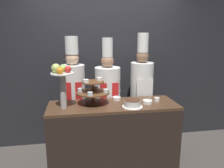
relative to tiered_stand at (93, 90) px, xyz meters
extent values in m
cube|color=#232328|center=(0.26, 0.83, 0.28)|extent=(10.00, 0.06, 2.80)
cube|color=black|center=(0.26, -0.06, -0.67)|extent=(1.70, 0.59, 0.90)
cube|color=#4C3321|center=(0.26, -0.06, -0.20)|extent=(1.70, 0.59, 0.03)
cylinder|color=brown|center=(0.00, 0.00, -0.18)|extent=(0.20, 0.20, 0.02)
cylinder|color=brown|center=(0.00, 0.00, -0.03)|extent=(0.04, 0.04, 0.30)
cylinder|color=brown|center=(0.00, 0.00, -0.03)|extent=(0.43, 0.43, 0.02)
cylinder|color=brown|center=(0.00, 0.00, 0.11)|extent=(0.30, 0.30, 0.02)
cylinder|color=silver|center=(0.16, -0.05, 0.00)|extent=(0.07, 0.07, 0.04)
cylinder|color=gold|center=(0.16, -0.05, -0.01)|extent=(0.06, 0.06, 0.03)
cylinder|color=silver|center=(0.05, 0.16, 0.00)|extent=(0.07, 0.07, 0.04)
cylinder|color=beige|center=(0.05, 0.16, -0.01)|extent=(0.06, 0.06, 0.03)
cylinder|color=silver|center=(-0.16, 0.05, 0.00)|extent=(0.07, 0.07, 0.04)
cylinder|color=red|center=(-0.16, 0.05, -0.01)|extent=(0.06, 0.06, 0.03)
cylinder|color=silver|center=(-0.05, -0.16, 0.00)|extent=(0.07, 0.07, 0.04)
cylinder|color=green|center=(-0.05, -0.16, -0.01)|extent=(0.06, 0.06, 0.03)
cylinder|color=white|center=(0.09, 0.05, 0.14)|extent=(0.07, 0.07, 0.04)
cylinder|color=white|center=(-0.09, -0.05, 0.14)|extent=(0.07, 0.07, 0.04)
cylinder|color=#B2ADA8|center=(-0.38, -0.10, 0.03)|extent=(0.08, 0.08, 0.43)
cylinder|color=white|center=(-0.38, -0.10, 0.25)|extent=(0.28, 0.28, 0.01)
sphere|color=red|center=(-0.30, -0.10, 0.30)|extent=(0.08, 0.08, 0.08)
sphere|color=#84B742|center=(-0.36, -0.03, 0.30)|extent=(0.09, 0.09, 0.09)
sphere|color=#ADC160|center=(-0.45, -0.10, 0.32)|extent=(0.11, 0.11, 0.11)
sphere|color=orange|center=(-0.39, -0.17, 0.30)|extent=(0.08, 0.08, 0.08)
cylinder|color=white|center=(0.48, -0.21, -0.18)|extent=(0.26, 0.26, 0.01)
cylinder|color=white|center=(0.48, -0.21, -0.14)|extent=(0.21, 0.21, 0.08)
cylinder|color=#472819|center=(0.48, -0.21, -0.09)|extent=(0.20, 0.20, 0.01)
cylinder|color=white|center=(0.87, -0.03, -0.16)|extent=(0.07, 0.07, 0.05)
cylinder|color=white|center=(0.71, -0.10, -0.16)|extent=(0.13, 0.13, 0.05)
cylinder|color=#BCBCC1|center=(0.75, -0.10, -0.09)|extent=(0.05, 0.01, 0.11)
cylinder|color=white|center=(0.34, 0.12, -0.16)|extent=(0.12, 0.12, 0.04)
cylinder|color=#BCBCC1|center=(0.37, 0.12, -0.10)|extent=(0.05, 0.01, 0.11)
cube|color=#28282D|center=(-0.26, 0.46, -0.72)|extent=(0.26, 0.14, 0.80)
cylinder|color=white|center=(-0.26, 0.46, -0.02)|extent=(0.35, 0.35, 0.59)
cube|color=red|center=(-0.26, 0.29, -0.14)|extent=(0.24, 0.01, 0.38)
sphere|color=#DBB28E|center=(-0.26, 0.46, 0.37)|extent=(0.19, 0.19, 0.19)
cylinder|color=white|center=(-0.26, 0.46, 0.56)|extent=(0.19, 0.19, 0.26)
cube|color=#38332D|center=(0.26, 0.46, -0.71)|extent=(0.29, 0.16, 0.82)
cylinder|color=white|center=(0.26, 0.46, -0.04)|extent=(0.39, 0.39, 0.53)
cube|color=red|center=(0.26, 0.27, -0.14)|extent=(0.27, 0.01, 0.34)
sphere|color=#A37556|center=(0.26, 0.46, 0.32)|extent=(0.19, 0.19, 0.19)
cylinder|color=white|center=(0.26, 0.46, 0.52)|extent=(0.16, 0.16, 0.28)
cube|color=black|center=(0.80, 0.46, -0.70)|extent=(0.27, 0.15, 0.83)
cylinder|color=white|center=(0.80, 0.46, 0.00)|extent=(0.35, 0.35, 0.58)
cube|color=white|center=(0.80, 0.29, -0.12)|extent=(0.25, 0.01, 0.37)
sphere|color=#846047|center=(0.80, 0.46, 0.38)|extent=(0.19, 0.19, 0.19)
cylinder|color=white|center=(0.80, 0.46, 0.59)|extent=(0.17, 0.17, 0.29)
camera|label=1|loc=(-0.21, -2.76, 0.72)|focal=35.00mm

